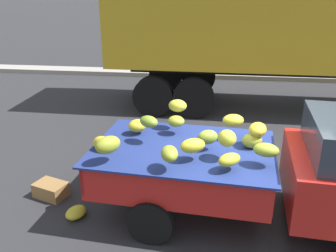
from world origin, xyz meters
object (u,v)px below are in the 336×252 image
at_px(pickup_truck, 311,171).
at_px(fallen_banana_bunch_near_tailgate, 76,212).
at_px(semi_trailer, 333,17).
at_px(produce_crate, 51,190).

height_order(pickup_truck, fallen_banana_bunch_near_tailgate, pickup_truck).
height_order(pickup_truck, semi_trailer, semi_trailer).
relative_size(pickup_truck, fallen_banana_bunch_near_tailgate, 13.50).
bearing_deg(fallen_banana_bunch_near_tailgate, produce_crate, 140.63).
bearing_deg(pickup_truck, produce_crate, -178.80).
height_order(pickup_truck, produce_crate, pickup_truck).
relative_size(pickup_truck, produce_crate, 9.29).
relative_size(pickup_truck, semi_trailer, 0.40).
distance_m(semi_trailer, produce_crate, 8.16).
distance_m(pickup_truck, fallen_banana_bunch_near_tailgate, 3.53).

